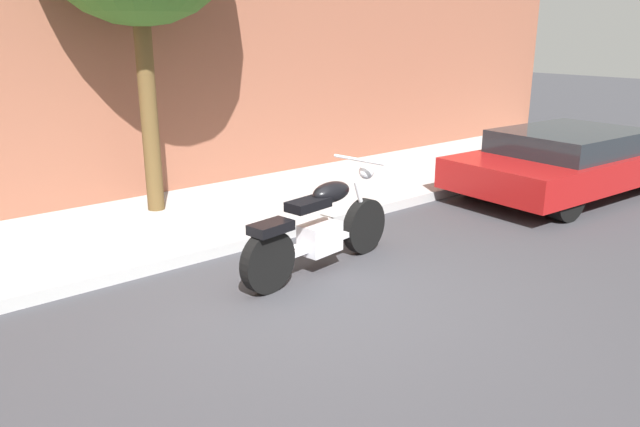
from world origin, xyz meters
TOP-DOWN VIEW (x-y plane):
  - ground_plane at (0.00, 0.00)m, footprint 60.00×60.00m
  - sidewalk at (0.00, 2.76)m, footprint 20.51×2.62m
  - motorcycle at (0.48, 0.42)m, footprint 2.17×0.70m
  - parked_car_red at (5.54, 0.37)m, footprint 4.24×2.07m

SIDE VIEW (x-z plane):
  - ground_plane at x=0.00m, z-range 0.00..0.00m
  - sidewalk at x=0.00m, z-range 0.00..0.14m
  - motorcycle at x=0.48m, z-range -0.11..1.03m
  - parked_car_red at x=5.54m, z-range 0.04..1.07m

